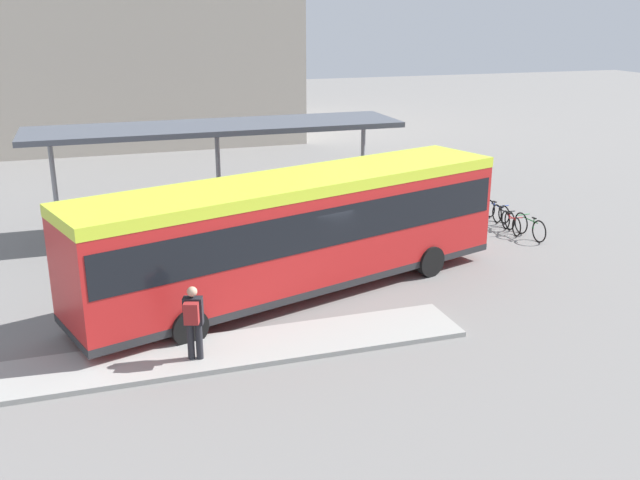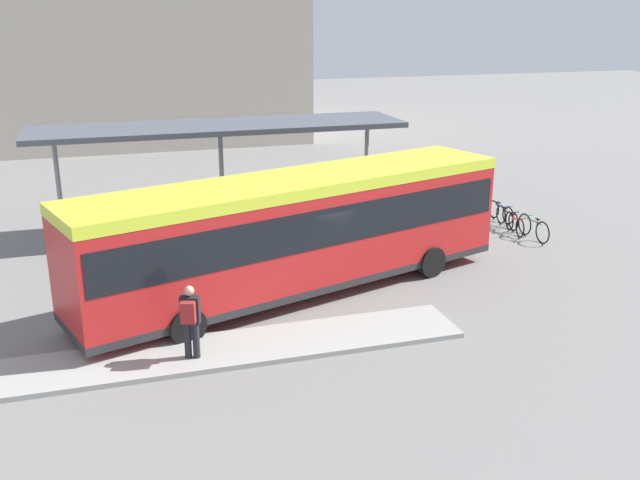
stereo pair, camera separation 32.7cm
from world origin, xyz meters
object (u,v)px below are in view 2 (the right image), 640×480
(city_bus, at_px, (298,227))
(pedestrian_waiting, at_px, (190,318))
(bicycle_red, at_px, (515,224))
(bicycle_blue, at_px, (501,212))
(bicycle_black, at_px, (507,217))
(bicycle_green, at_px, (533,228))

(city_bus, distance_m, pedestrian_waiting, 4.75)
(bicycle_red, relative_size, bicycle_blue, 0.99)
(bicycle_red, bearing_deg, bicycle_black, 176.55)
(bicycle_black, relative_size, bicycle_blue, 1.02)
(pedestrian_waiting, distance_m, bicycle_blue, 14.60)
(pedestrian_waiting, relative_size, bicycle_red, 1.09)
(bicycle_green, height_order, bicycle_blue, bicycle_green)
(city_bus, distance_m, bicycle_red, 9.28)
(bicycle_green, bearing_deg, city_bus, 103.10)
(city_bus, height_order, bicycle_green, city_bus)
(city_bus, distance_m, bicycle_green, 9.31)
(bicycle_green, height_order, bicycle_black, bicycle_green)
(bicycle_red, relative_size, bicycle_black, 0.97)
(bicycle_red, bearing_deg, bicycle_green, 27.36)
(bicycle_black, bearing_deg, bicycle_red, -8.42)
(city_bus, distance_m, bicycle_black, 9.69)
(bicycle_green, distance_m, bicycle_red, 0.79)
(city_bus, height_order, bicycle_blue, city_bus)
(city_bus, height_order, bicycle_red, city_bus)
(city_bus, relative_size, bicycle_blue, 8.03)
(pedestrian_waiting, distance_m, bicycle_black, 14.05)
(bicycle_green, bearing_deg, bicycle_black, 2.65)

